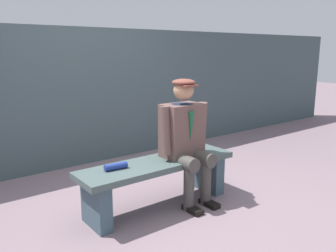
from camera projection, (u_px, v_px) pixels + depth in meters
The scene contains 5 objects.
ground_plane at pixel (159, 206), 3.65m from camera, with size 30.00×30.00×0.00m, color slate.
bench at pixel (158, 175), 3.57m from camera, with size 1.70×0.47×0.49m.
seated_man at pixel (185, 135), 3.63m from camera, with size 0.60×0.58×1.31m.
rolled_magazine at pixel (116, 166), 3.29m from camera, with size 0.06×0.06×0.22m, color navy.
stadium_wall at pixel (80, 97), 4.90m from camera, with size 12.00×0.24×1.91m, color #3E4E52.
Camera 1 is at (1.98, 2.75, 1.60)m, focal length 37.23 mm.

